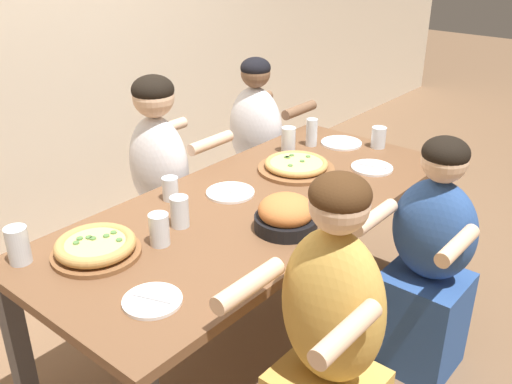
{
  "coord_description": "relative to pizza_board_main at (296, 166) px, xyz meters",
  "views": [
    {
      "loc": [
        -1.7,
        -1.42,
        1.86
      ],
      "look_at": [
        0.0,
        0.0,
        0.81
      ],
      "focal_mm": 40.0,
      "sensor_mm": 36.0,
      "label": 1
    }
  ],
  "objects": [
    {
      "name": "pizza_board_second",
      "position": [
        -1.1,
        0.09,
        0.01
      ],
      "size": [
        0.33,
        0.33,
        0.07
      ],
      "color": "brown",
      "rests_on": "dining_table"
    },
    {
      "name": "drinking_glass_c",
      "position": [
        -0.75,
        0.02,
        0.03
      ],
      "size": [
        0.07,
        0.07,
        0.13
      ],
      "color": "silver",
      "rests_on": "dining_table"
    },
    {
      "name": "empty_plate_d",
      "position": [
        -0.4,
        0.07,
        -0.02
      ],
      "size": [
        0.22,
        0.22,
        0.02
      ],
      "color": "white",
      "rests_on": "dining_table"
    },
    {
      "name": "drinking_glass_g",
      "position": [
        0.54,
        -0.15,
        0.02
      ],
      "size": [
        0.08,
        0.08,
        0.11
      ],
      "color": "silver",
      "rests_on": "dining_table"
    },
    {
      "name": "drinking_glass_e",
      "position": [
        -0.9,
        -0.02,
        0.03
      ],
      "size": [
        0.08,
        0.08,
        0.13
      ],
      "color": "silver",
      "rests_on": "dining_table"
    },
    {
      "name": "diner_far_center",
      "position": [
        -0.37,
        0.59,
        -0.22
      ],
      "size": [
        0.51,
        0.4,
        1.21
      ],
      "rotation": [
        0.0,
        0.0,
        -1.57
      ],
      "color": "silver",
      "rests_on": "ground"
    },
    {
      "name": "drinking_glass_a",
      "position": [
        0.34,
        0.15,
        0.04
      ],
      "size": [
        0.06,
        0.06,
        0.15
      ],
      "color": "silver",
      "rests_on": "dining_table"
    },
    {
      "name": "drinking_glass_b",
      "position": [
        -0.16,
        -0.39,
        0.03
      ],
      "size": [
        0.06,
        0.06,
        0.12
      ],
      "color": "silver",
      "rests_on": "dining_table"
    },
    {
      "name": "skillet_bowl",
      "position": [
        -0.5,
        -0.32,
        0.04
      ],
      "size": [
        0.36,
        0.25,
        0.14
      ],
      "color": "black",
      "rests_on": "dining_table"
    },
    {
      "name": "drinking_glass_d",
      "position": [
        -1.3,
        0.26,
        0.04
      ],
      "size": [
        0.08,
        0.08,
        0.14
      ],
      "color": "silver",
      "rests_on": "dining_table"
    },
    {
      "name": "pizza_board_main",
      "position": [
        0.0,
        0.0,
        0.0
      ],
      "size": [
        0.38,
        0.38,
        0.05
      ],
      "color": "brown",
      "rests_on": "dining_table"
    },
    {
      "name": "empty_plate_b",
      "position": [
        0.26,
        -0.27,
        -0.02
      ],
      "size": [
        0.2,
        0.2,
        0.02
      ],
      "color": "white",
      "rests_on": "dining_table"
    },
    {
      "name": "drinking_glass_h",
      "position": [
        0.18,
        0.18,
        0.03
      ],
      "size": [
        0.07,
        0.07,
        0.13
      ],
      "color": "silver",
      "rests_on": "dining_table"
    },
    {
      "name": "diner_near_midleft",
      "position": [
        -0.82,
        -0.74,
        -0.23
      ],
      "size": [
        0.51,
        0.4,
        1.22
      ],
      "rotation": [
        0.0,
        0.0,
        1.57
      ],
      "color": "gold",
      "rests_on": "ground"
    },
    {
      "name": "dining_table",
      "position": [
        -0.4,
        -0.07,
        -0.11
      ],
      "size": [
        2.05,
        0.89,
        0.76
      ],
      "color": "brown",
      "rests_on": "ground"
    },
    {
      "name": "drinking_glass_f",
      "position": [
        -0.61,
        0.23,
        0.02
      ],
      "size": [
        0.07,
        0.07,
        0.1
      ],
      "color": "silver",
      "rests_on": "dining_table"
    },
    {
      "name": "empty_plate_c",
      "position": [
        -1.16,
        -0.28,
        -0.02
      ],
      "size": [
        0.19,
        0.19,
        0.02
      ],
      "color": "white",
      "rests_on": "dining_table"
    },
    {
      "name": "diner_near_midright",
      "position": [
        -0.04,
        -0.74,
        -0.28
      ],
      "size": [
        0.51,
        0.4,
        1.11
      ],
      "rotation": [
        0.0,
        0.0,
        1.57
      ],
      "color": "#2D5193",
      "rests_on": "ground"
    },
    {
      "name": "empty_plate_a",
      "position": [
        0.46,
        0.03,
        -0.02
      ],
      "size": [
        0.22,
        0.22,
        0.02
      ],
      "color": "white",
      "rests_on": "dining_table"
    },
    {
      "name": "ground_plane",
      "position": [
        -0.4,
        -0.07,
        -0.78
      ],
      "size": [
        18.0,
        18.0,
        0.0
      ],
      "primitive_type": "plane",
      "color": "brown",
      "rests_on": "ground"
    },
    {
      "name": "diner_far_right",
      "position": [
        0.4,
        0.59,
        -0.26
      ],
      "size": [
        0.51,
        0.4,
        1.16
      ],
      "rotation": [
        0.0,
        0.0,
        -1.57
      ],
      "color": "silver",
      "rests_on": "ground"
    }
  ]
}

